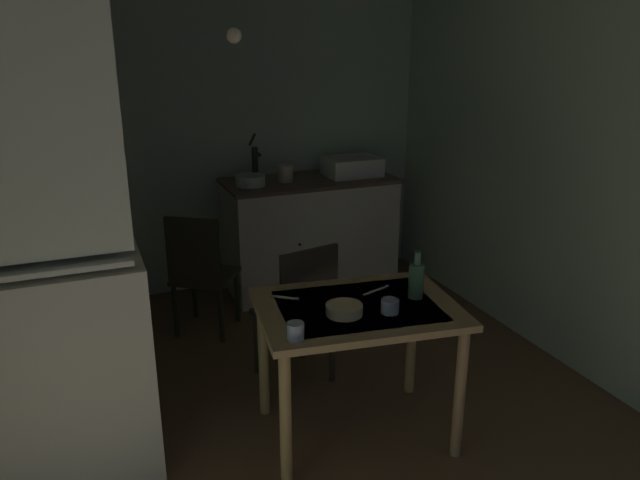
{
  "coord_description": "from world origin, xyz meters",
  "views": [
    {
      "loc": [
        -1.04,
        -2.93,
        2.04
      ],
      "look_at": [
        0.22,
        0.18,
        0.92
      ],
      "focal_mm": 34.41,
      "sensor_mm": 36.0,
      "label": 1
    }
  ],
  "objects": [
    {
      "name": "hand_pump",
      "position": [
        0.26,
        1.66,
        1.1
      ],
      "size": [
        0.05,
        0.27,
        0.39
      ],
      "color": "#232328",
      "rests_on": "counter_cabinet"
    },
    {
      "name": "chair_far_side",
      "position": [
        0.09,
        0.2,
        0.47
      ],
      "size": [
        0.47,
        0.47,
        0.9
      ],
      "color": "#2D271D",
      "rests_on": "ground"
    },
    {
      "name": "wall_right",
      "position": [
        1.82,
        0.0,
        1.24
      ],
      "size": [
        0.1,
        3.96,
        2.49
      ],
      "primitive_type": "cube",
      "color": "#AECDAE",
      "rests_on": "ground"
    },
    {
      "name": "chair_by_counter",
      "position": [
        -0.32,
        1.07,
        0.47
      ],
      "size": [
        0.55,
        0.55,
        0.9
      ],
      "color": "#282E1E",
      "rests_on": "ground"
    },
    {
      "name": "glass_bottle",
      "position": [
        0.51,
        -0.41,
        0.85
      ],
      "size": [
        0.08,
        0.08,
        0.25
      ],
      "color": "#4C7F56",
      "rests_on": "dining_table"
    },
    {
      "name": "pendant_bulb",
      "position": [
        -0.23,
        0.25,
        2.04
      ],
      "size": [
        0.08,
        0.08,
        0.08
      ],
      "primitive_type": "sphere",
      "color": "#F9EFCC"
    },
    {
      "name": "serving_bowl_wide",
      "position": [
        0.08,
        -0.46,
        0.78
      ],
      "size": [
        0.18,
        0.18,
        0.05
      ],
      "primitive_type": "cylinder",
      "color": "beige",
      "rests_on": "dining_table"
    },
    {
      "name": "table_knife",
      "position": [
        0.36,
        -0.26,
        0.75
      ],
      "size": [
        0.18,
        0.08,
        0.0
      ],
      "primitive_type": "cube",
      "rotation": [
        0.0,
        0.0,
        0.34
      ],
      "color": "silver",
      "rests_on": "dining_table"
    },
    {
      "name": "hutch_cabinet",
      "position": [
        -1.28,
        -0.18,
        1.02
      ],
      "size": [
        0.93,
        0.51,
        2.19
      ],
      "color": "silver",
      "rests_on": "ground"
    },
    {
      "name": "wall_back",
      "position": [
        0.0,
        1.98,
        1.24
      ],
      "size": [
        3.64,
        0.1,
        2.49
      ],
      "primitive_type": "cube",
      "color": "#AECDB3",
      "rests_on": "ground"
    },
    {
      "name": "teaspoon_near_bowl",
      "position": [
        -0.12,
        -0.17,
        0.75
      ],
      "size": [
        0.13,
        0.1,
        0.0
      ],
      "primitive_type": "cube",
      "rotation": [
        0.0,
        0.0,
        5.65
      ],
      "color": "beige",
      "rests_on": "dining_table"
    },
    {
      "name": "mixing_bowl_counter",
      "position": [
        0.19,
        1.56,
        0.98
      ],
      "size": [
        0.23,
        0.23,
        0.08
      ],
      "primitive_type": "cylinder",
      "color": "#ADD1C1",
      "rests_on": "counter_cabinet"
    },
    {
      "name": "sink_basin",
      "position": [
        1.08,
        1.61,
        1.01
      ],
      "size": [
        0.44,
        0.34,
        0.15
      ],
      "color": "white",
      "rests_on": "counter_cabinet"
    },
    {
      "name": "stoneware_crock",
      "position": [
        0.49,
        1.59,
        1.0
      ],
      "size": [
        0.12,
        0.12,
        0.14
      ],
      "primitive_type": "cylinder",
      "color": "beige",
      "rests_on": "counter_cabinet"
    },
    {
      "name": "mug_tall",
      "position": [
        -0.22,
        -0.61,
        0.79
      ],
      "size": [
        0.08,
        0.08,
        0.08
      ],
      "primitive_type": "cylinder",
      "color": "#9EB2C6",
      "rests_on": "dining_table"
    },
    {
      "name": "dining_table",
      "position": [
        0.19,
        -0.39,
        0.64
      ],
      "size": [
        1.08,
        0.85,
        0.75
      ],
      "color": "#A38957",
      "rests_on": "ground"
    },
    {
      "name": "teacup_mint",
      "position": [
        0.3,
        -0.53,
        0.78
      ],
      "size": [
        0.09,
        0.09,
        0.07
      ],
      "primitive_type": "cylinder",
      "color": "#9EB2C6",
      "rests_on": "dining_table"
    },
    {
      "name": "counter_cabinet",
      "position": [
        0.7,
        1.61,
        0.47
      ],
      "size": [
        1.39,
        0.64,
        0.93
      ],
      "color": "silver",
      "rests_on": "ground"
    },
    {
      "name": "ground_plane",
      "position": [
        0.0,
        0.0,
        0.0
      ],
      "size": [
        4.86,
        4.86,
        0.0
      ],
      "primitive_type": "plane",
      "color": "brown"
    }
  ]
}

